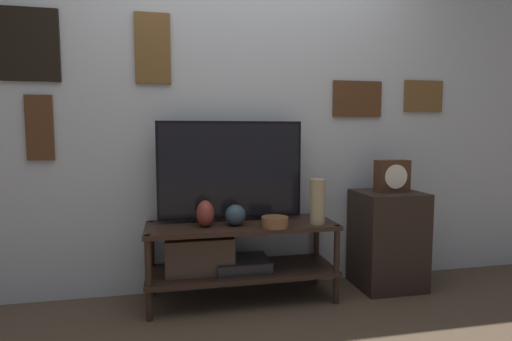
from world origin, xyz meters
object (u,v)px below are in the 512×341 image
Objects in this scene: vase_urn_stoneware at (205,213)px; vase_wide_bowl at (275,222)px; television at (231,170)px; mantel_clock at (392,176)px; vase_tall_ceramic at (317,202)px; vase_round_glass at (235,215)px.

vase_wide_bowl is at bearing -13.79° from vase_urn_stoneware.
television is 1.17m from mantel_clock.
television reaches higher than vase_urn_stoneware.
television is 3.28× the size of vase_tall_ceramic.
television is at bearing 136.46° from vase_wide_bowl.
vase_wide_bowl is at bearing -174.99° from vase_tall_ceramic.
mantel_clock is (1.17, -0.08, -0.06)m from television.
mantel_clock reaches higher than vase_urn_stoneware.
vase_urn_stoneware is at bearing -177.92° from mantel_clock.
vase_urn_stoneware reaches higher than vase_round_glass.
vase_tall_ceramic is at bearing -168.08° from mantel_clock.
vase_urn_stoneware is (-0.20, 0.01, 0.02)m from vase_round_glass.
vase_round_glass is 0.46× the size of vase_tall_ceramic.
television is 0.35m from vase_urn_stoneware.
vase_round_glass is at bearing -2.48° from vase_urn_stoneware.
vase_urn_stoneware is 0.71× the size of mantel_clock.
vase_tall_ceramic is at bearing 5.01° from vase_wide_bowl.
vase_round_glass is 0.57× the size of mantel_clock.
television is 0.32m from vase_round_glass.
vase_tall_ceramic is 1.76× the size of vase_urn_stoneware.
vase_wide_bowl is 0.45m from vase_urn_stoneware.
vase_wide_bowl is at bearing -170.30° from mantel_clock.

